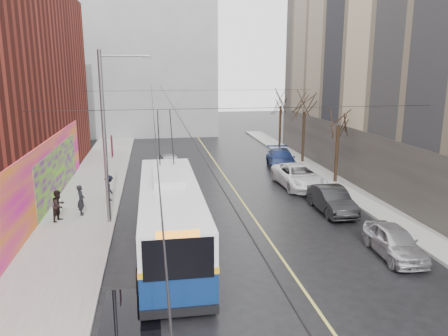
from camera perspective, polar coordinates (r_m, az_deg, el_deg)
The scene contains 21 objects.
ground at distance 15.54m, azimuth 6.84°, elevation -18.59°, with size 140.00×140.00×0.00m, color black.
sidewalk_left at distance 26.28m, azimuth -18.05°, elevation -5.53°, with size 4.00×60.00×0.15m, color gray.
sidewalk_right at distance 28.98m, azimuth 17.44°, elevation -3.78°, with size 2.00×60.00×0.15m, color gray.
lane_line at distance 28.40m, azimuth 1.90°, elevation -3.66°, with size 0.12×50.00×0.01m, color #BFB74C.
building_far at distance 57.72m, azimuth -11.86°, elevation 13.55°, with size 20.50×12.10×18.00m.
streetlight_pole at distance 23.03m, azimuth -14.99°, elevation 4.35°, with size 2.65×0.60×9.00m.
catenary_wires at distance 27.55m, azimuth -6.69°, elevation 8.97°, with size 18.00×60.00×0.22m.
tree_near at distance 31.60m, azimuth 14.79°, elevation 6.81°, with size 3.20×3.20×6.40m.
tree_mid at distance 38.05m, azimuth 10.51°, elevation 8.40°, with size 3.20×3.20×6.68m.
tree_far at distance 44.69m, azimuth 7.44°, elevation 9.01°, with size 3.20×3.20×6.57m.
puddle at distance 15.76m, azimuth -12.05°, elevation -18.31°, with size 1.94×3.71×0.01m, color black.
pigeons_flying at distance 22.17m, azimuth -2.77°, elevation 10.01°, with size 3.44×1.70×2.46m.
trolleybus at distance 19.96m, azimuth -7.00°, elevation -6.15°, with size 2.89×12.27×5.79m.
parked_car_a at distance 20.80m, azimuth 21.34°, elevation -8.92°, with size 1.60×3.99×1.36m, color #BDBCC2.
parked_car_b at distance 25.82m, azimuth 13.91°, elevation -4.06°, with size 1.55×4.44×1.46m, color black.
parked_car_c at distance 30.74m, azimuth 9.73°, elevation -1.05°, with size 2.59×5.62×1.56m, color white.
parked_car_d at distance 36.41m, azimuth 7.49°, elevation 1.17°, with size 2.14×5.26×1.53m, color navy.
following_car at distance 35.01m, azimuth -7.12°, elevation 0.66°, with size 1.72×4.28×1.46m, color #BBBCC1.
pedestrian_a at distance 25.40m, azimuth -18.17°, elevation -3.99°, with size 0.62×0.41×1.70m, color black.
pedestrian_b at distance 24.80m, azimuth -20.78°, elevation -4.61°, with size 0.82×0.64×1.69m, color black.
pedestrian_c at distance 27.66m, azimuth -14.75°, elevation -2.52°, with size 1.03×0.59×1.59m, color black.
Camera 1 is at (-3.88, -12.69, 8.10)m, focal length 35.00 mm.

